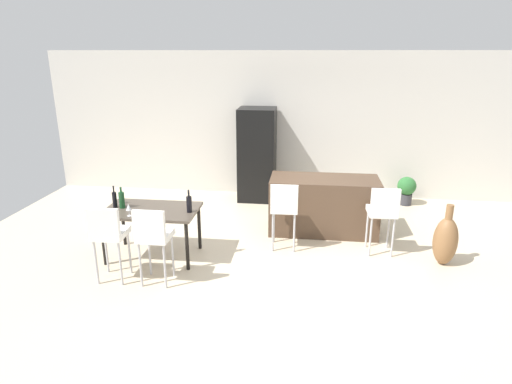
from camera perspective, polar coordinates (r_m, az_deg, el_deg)
ground_plane at (r=6.81m, az=3.10°, el=-7.05°), size 10.00×10.00×0.00m
back_wall at (r=8.93m, az=4.47°, el=8.76°), size 10.00×0.12×2.90m
kitchen_island at (r=7.24m, az=8.86°, el=-1.73°), size 1.76×0.76×0.92m
bar_chair_left at (r=6.45m, az=3.72°, el=-1.81°), size 0.41×0.41×1.05m
bar_chair_middle at (r=6.53m, az=16.33°, el=-2.26°), size 0.41×0.41×1.05m
dining_table at (r=6.39m, az=-13.56°, el=-2.80°), size 1.32×0.80×0.74m
dining_chair_near at (r=5.84m, az=-18.86°, el=-4.97°), size 0.41×0.41×1.05m
dining_chair_far at (r=5.61m, az=-13.39°, el=-5.39°), size 0.40×0.40×1.05m
wine_bottle_near at (r=6.53m, az=-18.10°, el=-0.92°), size 0.06×0.06×0.32m
wine_bottle_right at (r=6.10m, az=-8.79°, el=-1.55°), size 0.08×0.08×0.32m
wine_bottle_end at (r=6.48m, az=-17.24°, el=-0.97°), size 0.08×0.08×0.31m
wine_glass_left at (r=6.67m, az=-17.44°, el=-0.43°), size 0.07×0.07×0.17m
wine_glass_middle at (r=6.13m, az=-16.41°, el=-1.95°), size 0.07×0.07×0.17m
refrigerator at (r=8.66m, az=0.15°, el=4.93°), size 0.72×0.68×1.84m
floor_vase at (r=6.66m, az=23.64°, el=-5.85°), size 0.33×0.33×0.89m
potted_plant at (r=8.96m, az=19.17°, el=0.40°), size 0.36×0.36×0.56m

